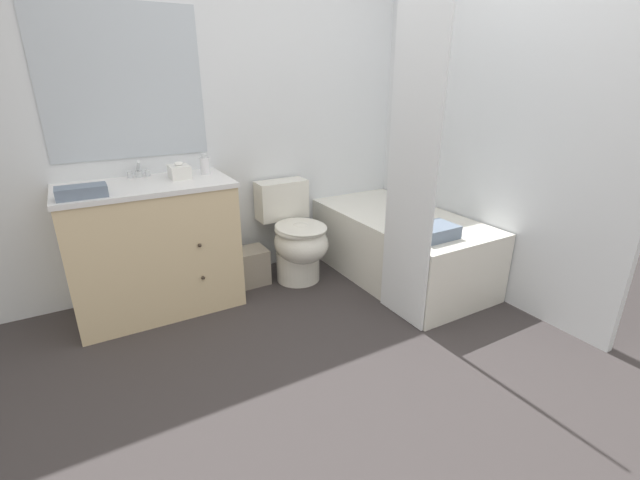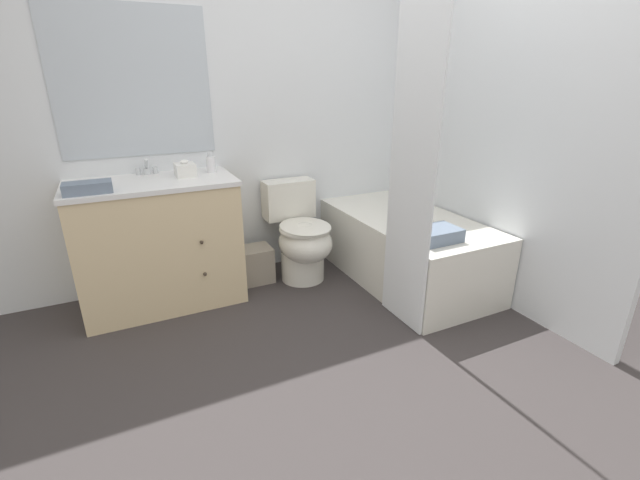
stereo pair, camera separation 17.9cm
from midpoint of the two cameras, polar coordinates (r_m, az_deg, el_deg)
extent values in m
plane|color=#383333|center=(2.37, 7.88, -18.16)|extent=(14.00, 14.00, 0.00)
cube|color=silver|center=(3.33, -7.43, 16.72)|extent=(8.00, 0.05, 2.50)
cube|color=#B2BCC6|center=(3.13, -22.08, 18.87)|extent=(0.97, 0.01, 0.93)
cube|color=silver|center=(3.35, 21.00, 15.58)|extent=(0.05, 2.62, 2.50)
cube|color=beige|center=(3.06, -19.00, -0.72)|extent=(1.02, 0.55, 0.84)
cube|color=white|center=(2.93, -20.00, 7.16)|extent=(1.04, 0.57, 0.03)
cylinder|color=silver|center=(2.94, -19.90, 6.41)|extent=(0.35, 0.35, 0.10)
sphere|color=#382D23|center=(2.80, -13.76, -0.32)|extent=(0.02, 0.02, 0.02)
sphere|color=#382D23|center=(2.88, -13.37, -4.50)|extent=(0.02, 0.02, 0.02)
cylinder|color=silver|center=(3.13, -20.57, 8.57)|extent=(0.04, 0.04, 0.04)
cylinder|color=silver|center=(3.08, -20.63, 9.55)|extent=(0.02, 0.11, 0.09)
cylinder|color=silver|center=(3.13, -21.58, 8.46)|extent=(0.03, 0.03, 0.04)
cylinder|color=silver|center=(3.14, -19.58, 8.75)|extent=(0.03, 0.03, 0.04)
cylinder|color=silver|center=(3.33, -0.79, -3.29)|extent=(0.33, 0.33, 0.24)
ellipsoid|color=silver|center=(3.21, -0.36, -0.34)|extent=(0.39, 0.46, 0.29)
torus|color=silver|center=(3.17, -0.37, 1.48)|extent=(0.39, 0.39, 0.04)
cube|color=silver|center=(3.40, -2.72, 5.49)|extent=(0.40, 0.18, 0.30)
ellipsoid|color=silver|center=(3.16, -0.37, 1.86)|extent=(0.37, 0.44, 0.02)
cube|color=silver|center=(3.37, 12.81, -1.08)|extent=(0.75, 1.43, 0.51)
cube|color=#A5A7A2|center=(3.28, 13.15, 2.93)|extent=(0.63, 1.31, 0.01)
cube|color=white|center=(2.54, 14.26, 9.84)|extent=(0.01, 0.41, 2.04)
cube|color=gray|center=(3.31, -7.19, -3.27)|extent=(0.26, 0.22, 0.27)
cube|color=white|center=(2.99, -15.89, 8.98)|extent=(0.13, 0.15, 0.08)
ellipsoid|color=white|center=(2.98, -16.00, 9.99)|extent=(0.06, 0.04, 0.03)
cylinder|color=silver|center=(3.06, -12.72, 9.80)|extent=(0.06, 0.06, 0.11)
cylinder|color=silver|center=(3.05, -12.82, 11.10)|extent=(0.03, 0.03, 0.03)
cube|color=slate|center=(2.74, -26.95, 6.24)|extent=(0.26, 0.13, 0.06)
cube|color=slate|center=(2.84, 17.07, 0.70)|extent=(0.28, 0.21, 0.08)
camera|label=1|loc=(0.09, -88.11, 0.73)|focal=24.00mm
camera|label=2|loc=(0.09, 91.89, -0.73)|focal=24.00mm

